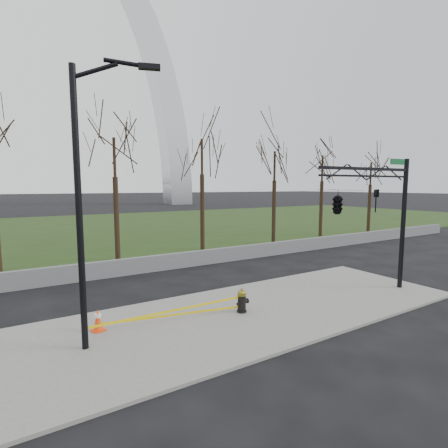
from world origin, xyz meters
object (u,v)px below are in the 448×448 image
street_light (87,189)px  traffic_signal_mast (352,202)px  traffic_cone (98,320)px  fire_hydrant (242,301)px

street_light → traffic_signal_mast: size_ratio=1.37×
traffic_cone → fire_hydrant: bearing=-12.2°
street_light → traffic_signal_mast: street_light is taller
fire_hydrant → street_light: (-5.27, -0.05, 4.18)m
traffic_cone → traffic_signal_mast: bearing=-11.6°
fire_hydrant → traffic_signal_mast: traffic_signal_mast is taller
fire_hydrant → traffic_signal_mast: bearing=-16.6°
fire_hydrant → street_light: bearing=174.9°
fire_hydrant → traffic_cone: fire_hydrant is taller
traffic_signal_mast → fire_hydrant: bearing=175.0°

